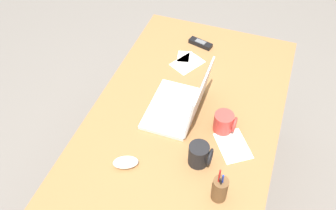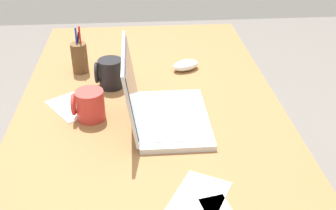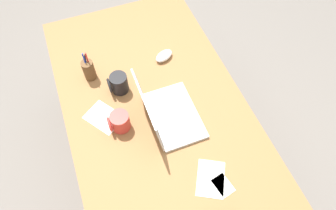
# 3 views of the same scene
# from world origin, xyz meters

# --- Properties ---
(desk) EXTENTS (1.59, 0.87, 0.75)m
(desk) POSITION_xyz_m (0.00, 0.00, 0.38)
(desk) COLOR olive
(desk) RESTS_ON ground
(laptop) EXTENTS (0.33, 0.26, 0.24)m
(laptop) POSITION_xyz_m (-0.07, -0.02, 0.80)
(laptop) COLOR silver
(laptop) RESTS_ON desk
(computer_mouse) EXTENTS (0.10, 0.12, 0.04)m
(computer_mouse) POSITION_xyz_m (0.29, -0.15, 0.77)
(computer_mouse) COLOR white
(computer_mouse) RESTS_ON desk
(coffee_mug_white) EXTENTS (0.09, 0.10, 0.10)m
(coffee_mug_white) POSITION_xyz_m (0.17, 0.14, 0.80)
(coffee_mug_white) COLOR black
(coffee_mug_white) RESTS_ON desk
(coffee_mug_tall) EXTENTS (0.09, 0.10, 0.10)m
(coffee_mug_tall) POSITION_xyz_m (-0.04, 0.19, 0.80)
(coffee_mug_tall) COLOR #C63833
(coffee_mug_tall) RESTS_ON desk
(pen_holder) EXTENTS (0.06, 0.06, 0.18)m
(pen_holder) POSITION_xyz_m (0.31, 0.25, 0.81)
(pen_holder) COLOR brown
(pen_holder) RESTS_ON desk
(paper_note_near_laptop) EXTENTS (0.21, 0.20, 0.00)m
(paper_note_near_laptop) POSITION_xyz_m (0.04, 0.25, 0.75)
(paper_note_near_laptop) COLOR white
(paper_note_near_laptop) RESTS_ON desk
(paper_note_left) EXTENTS (0.20, 0.18, 0.00)m
(paper_note_left) POSITION_xyz_m (-0.42, -0.10, 0.75)
(paper_note_left) COLOR white
(paper_note_left) RESTS_ON desk
(paper_note_right) EXTENTS (0.10, 0.08, 0.00)m
(paper_note_right) POSITION_xyz_m (-0.46, -0.14, 0.75)
(paper_note_right) COLOR white
(paper_note_right) RESTS_ON desk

